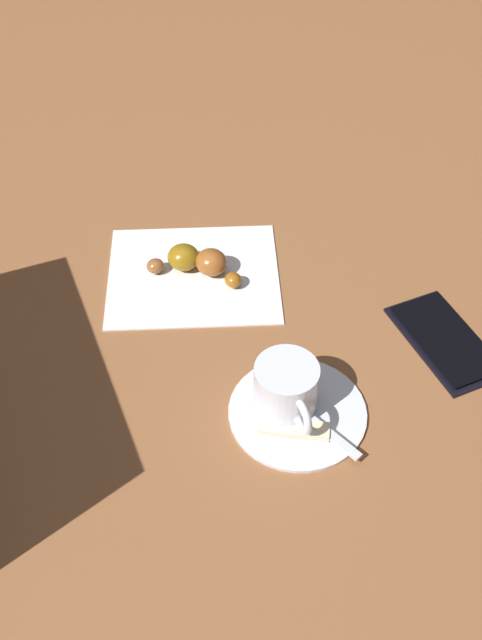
{
  "coord_description": "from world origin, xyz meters",
  "views": [
    {
      "loc": [
        -0.53,
        0.06,
        0.6
      ],
      "look_at": [
        -0.0,
        0.0,
        0.03
      ],
      "focal_mm": 41.59,
      "sensor_mm": 36.0,
      "label": 1
    }
  ],
  "objects_px": {
    "espresso_cup": "(286,388)",
    "sugar_packet": "(294,428)",
    "napkin": "(193,274)",
    "cell_phone": "(445,340)",
    "teaspoon": "(295,406)",
    "croissant": "(197,262)",
    "saucer": "(298,411)"
  },
  "relations": [
    {
      "from": "teaspoon",
      "to": "cell_phone",
      "type": "height_order",
      "value": "teaspoon"
    },
    {
      "from": "napkin",
      "to": "teaspoon",
      "type": "bearing_deg",
      "value": -157.76
    },
    {
      "from": "espresso_cup",
      "to": "sugar_packet",
      "type": "xyz_separation_m",
      "value": [
        -0.03,
        -0.0,
        -0.02
      ]
    },
    {
      "from": "napkin",
      "to": "cell_phone",
      "type": "distance_m",
      "value": 0.3
    },
    {
      "from": "espresso_cup",
      "to": "teaspoon",
      "type": "bearing_deg",
      "value": -113.16
    },
    {
      "from": "napkin",
      "to": "saucer",
      "type": "bearing_deg",
      "value": -157.37
    },
    {
      "from": "sugar_packet",
      "to": "napkin",
      "type": "distance_m",
      "value": 0.25
    },
    {
      "from": "espresso_cup",
      "to": "croissant",
      "type": "relative_size",
      "value": 0.76
    },
    {
      "from": "teaspoon",
      "to": "cell_phone",
      "type": "xyz_separation_m",
      "value": [
        0.07,
        -0.18,
        -0.01
      ]
    },
    {
      "from": "cell_phone",
      "to": "espresso_cup",
      "type": "bearing_deg",
      "value": 110.46
    },
    {
      "from": "saucer",
      "to": "sugar_packet",
      "type": "relative_size",
      "value": 2.01
    },
    {
      "from": "napkin",
      "to": "espresso_cup",
      "type": "bearing_deg",
      "value": -159.62
    },
    {
      "from": "cell_phone",
      "to": "teaspoon",
      "type": "bearing_deg",
      "value": 112.56
    },
    {
      "from": "teaspoon",
      "to": "espresso_cup",
      "type": "bearing_deg",
      "value": 66.84
    },
    {
      "from": "saucer",
      "to": "croissant",
      "type": "height_order",
      "value": "croissant"
    },
    {
      "from": "sugar_packet",
      "to": "napkin",
      "type": "relative_size",
      "value": 0.34
    },
    {
      "from": "cell_phone",
      "to": "sugar_packet",
      "type": "bearing_deg",
      "value": 118.65
    },
    {
      "from": "espresso_cup",
      "to": "croissant",
      "type": "bearing_deg",
      "value": 18.86
    },
    {
      "from": "teaspoon",
      "to": "croissant",
      "type": "bearing_deg",
      "value": 20.75
    },
    {
      "from": "espresso_cup",
      "to": "cell_phone",
      "type": "bearing_deg",
      "value": -69.54
    },
    {
      "from": "saucer",
      "to": "teaspoon",
      "type": "height_order",
      "value": "teaspoon"
    },
    {
      "from": "croissant",
      "to": "sugar_packet",
      "type": "bearing_deg",
      "value": -162.63
    },
    {
      "from": "espresso_cup",
      "to": "sugar_packet",
      "type": "relative_size",
      "value": 1.27
    },
    {
      "from": "espresso_cup",
      "to": "napkin",
      "type": "xyz_separation_m",
      "value": [
        0.21,
        0.08,
        -0.03
      ]
    },
    {
      "from": "teaspoon",
      "to": "cell_phone",
      "type": "relative_size",
      "value": 0.71
    },
    {
      "from": "teaspoon",
      "to": "sugar_packet",
      "type": "distance_m",
      "value": 0.03
    },
    {
      "from": "napkin",
      "to": "cell_phone",
      "type": "relative_size",
      "value": 1.33
    },
    {
      "from": "croissant",
      "to": "espresso_cup",
      "type": "bearing_deg",
      "value": -161.14
    },
    {
      "from": "sugar_packet",
      "to": "cell_phone",
      "type": "height_order",
      "value": "sugar_packet"
    },
    {
      "from": "espresso_cup",
      "to": "napkin",
      "type": "distance_m",
      "value": 0.22
    },
    {
      "from": "teaspoon",
      "to": "croissant",
      "type": "distance_m",
      "value": 0.23
    },
    {
      "from": "saucer",
      "to": "napkin",
      "type": "xyz_separation_m",
      "value": [
        0.21,
        0.09,
        -0.0
      ]
    }
  ]
}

